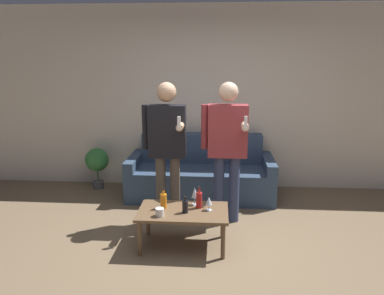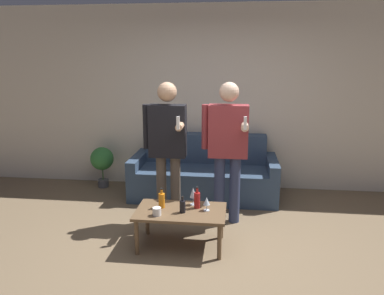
{
  "view_description": "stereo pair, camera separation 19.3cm",
  "coord_description": "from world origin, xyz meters",
  "px_view_note": "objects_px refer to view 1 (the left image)",
  "views": [
    {
      "loc": [
        0.13,
        -3.27,
        1.95
      ],
      "look_at": [
        -0.17,
        0.85,
        0.95
      ],
      "focal_mm": 35.0,
      "sensor_mm": 36.0,
      "label": 1
    },
    {
      "loc": [
        0.32,
        -3.26,
        1.95
      ],
      "look_at": [
        -0.17,
        0.85,
        0.95
      ],
      "focal_mm": 35.0,
      "sensor_mm": 36.0,
      "label": 2
    }
  ],
  "objects_px": {
    "bottle_orange": "(185,206)",
    "person_standing_left": "(167,142)",
    "person_standing_right": "(227,142)",
    "couch": "(201,174)",
    "coffee_table": "(183,215)"
  },
  "relations": [
    {
      "from": "coffee_table",
      "to": "person_standing_right",
      "type": "height_order",
      "value": "person_standing_right"
    },
    {
      "from": "bottle_orange",
      "to": "person_standing_right",
      "type": "xyz_separation_m",
      "value": [
        0.43,
        0.73,
        0.51
      ]
    },
    {
      "from": "couch",
      "to": "person_standing_left",
      "type": "xyz_separation_m",
      "value": [
        -0.35,
        -0.93,
        0.69
      ]
    },
    {
      "from": "bottle_orange",
      "to": "person_standing_left",
      "type": "relative_size",
      "value": 0.1
    },
    {
      "from": "bottle_orange",
      "to": "person_standing_right",
      "type": "height_order",
      "value": "person_standing_right"
    },
    {
      "from": "person_standing_left",
      "to": "bottle_orange",
      "type": "bearing_deg",
      "value": -67.57
    },
    {
      "from": "couch",
      "to": "person_standing_left",
      "type": "relative_size",
      "value": 1.21
    },
    {
      "from": "couch",
      "to": "person_standing_right",
      "type": "distance_m",
      "value": 1.15
    },
    {
      "from": "person_standing_right",
      "to": "coffee_table",
      "type": "bearing_deg",
      "value": -123.95
    },
    {
      "from": "bottle_orange",
      "to": "couch",
      "type": "bearing_deg",
      "value": 87.01
    },
    {
      "from": "person_standing_right",
      "to": "person_standing_left",
      "type": "bearing_deg",
      "value": -174.47
    },
    {
      "from": "coffee_table",
      "to": "couch",
      "type": "bearing_deg",
      "value": 85.91
    },
    {
      "from": "couch",
      "to": "person_standing_left",
      "type": "bearing_deg",
      "value": -110.8
    },
    {
      "from": "couch",
      "to": "person_standing_left",
      "type": "height_order",
      "value": "person_standing_left"
    },
    {
      "from": "bottle_orange",
      "to": "person_standing_right",
      "type": "distance_m",
      "value": 0.98
    }
  ]
}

